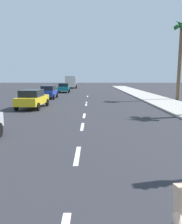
% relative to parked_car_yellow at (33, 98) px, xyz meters
% --- Properties ---
extents(ground_plane, '(160.00, 160.00, 0.00)m').
position_rel_parked_car_yellow_xyz_m(ground_plane, '(4.49, -0.53, -0.84)').
color(ground_plane, '#2D2D33').
extents(sidewalk_strip, '(3.60, 80.00, 0.14)m').
position_rel_parked_car_yellow_xyz_m(sidewalk_strip, '(12.44, 1.47, -0.77)').
color(sidewalk_strip, '#B2ADA3').
rests_on(sidewalk_strip, ground).
extents(lane_stripe_2, '(0.16, 1.80, 0.01)m').
position_rel_parked_car_yellow_xyz_m(lane_stripe_2, '(4.49, -11.18, -0.83)').
color(lane_stripe_2, white).
rests_on(lane_stripe_2, ground).
extents(lane_stripe_3, '(0.16, 1.80, 0.01)m').
position_rel_parked_car_yellow_xyz_m(lane_stripe_3, '(4.49, -6.90, -0.83)').
color(lane_stripe_3, white).
rests_on(lane_stripe_3, ground).
extents(lane_stripe_4, '(0.16, 1.80, 0.01)m').
position_rel_parked_car_yellow_xyz_m(lane_stripe_4, '(4.49, -3.58, -0.83)').
color(lane_stripe_4, white).
rests_on(lane_stripe_4, ground).
extents(lane_stripe_5, '(0.16, 1.80, 0.01)m').
position_rel_parked_car_yellow_xyz_m(lane_stripe_5, '(4.49, 2.37, -0.83)').
color(lane_stripe_5, white).
rests_on(lane_stripe_5, ground).
extents(lane_stripe_6, '(0.16, 1.80, 0.01)m').
position_rel_parked_car_yellow_xyz_m(lane_stripe_6, '(4.49, 3.70, -0.83)').
color(lane_stripe_6, white).
rests_on(lane_stripe_6, ground).
extents(lane_stripe_7, '(0.16, 1.80, 0.01)m').
position_rel_parked_car_yellow_xyz_m(lane_stripe_7, '(4.49, 11.29, -0.83)').
color(lane_stripe_7, white).
rests_on(lane_stripe_7, ground).
extents(parked_car_yellow, '(2.12, 4.26, 1.57)m').
position_rel_parked_car_yellow_xyz_m(parked_car_yellow, '(0.00, 0.00, 0.00)').
color(parked_car_yellow, gold).
rests_on(parked_car_yellow, ground).
extents(parked_car_blue, '(1.83, 3.90, 1.57)m').
position_rel_parked_car_yellow_xyz_m(parked_car_blue, '(-0.25, 8.33, -0.00)').
color(parked_car_blue, '#1E389E').
rests_on(parked_car_blue, ground).
extents(parked_car_teal, '(2.12, 4.30, 1.57)m').
position_rel_parked_car_yellow_xyz_m(parked_car_teal, '(0.33, 18.69, 0.00)').
color(parked_car_teal, '#14727A').
rests_on(parked_car_teal, ground).
extents(delivery_truck, '(2.91, 6.35, 2.80)m').
position_rel_parked_car_yellow_xyz_m(delivery_truck, '(0.25, 32.95, 0.67)').
color(delivery_truck, maroon).
rests_on(delivery_truck, ground).
extents(palm_tree_far, '(1.92, 1.76, 9.08)m').
position_rel_parked_car_yellow_xyz_m(palm_tree_far, '(14.89, 6.57, 5.77)').
color(palm_tree_far, brown).
rests_on(palm_tree_far, ground).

